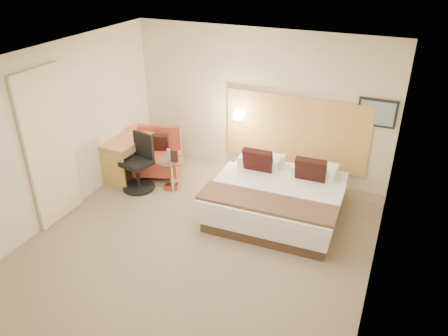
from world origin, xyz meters
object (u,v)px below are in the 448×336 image
at_px(bed, 278,196).
at_px(desk, 132,145).
at_px(lounge_chair, 158,156).
at_px(side_table, 172,173).
at_px(desk_chair, 139,167).

relative_size(bed, desk, 1.64).
distance_m(lounge_chair, side_table, 0.68).
xyz_separation_m(bed, desk_chair, (-2.51, -0.18, 0.10)).
relative_size(side_table, desk_chair, 0.61).
distance_m(bed, side_table, 1.98).
bearing_deg(bed, side_table, 179.00).
distance_m(bed, lounge_chair, 2.55).
bearing_deg(bed, desk_chair, -175.90).
bearing_deg(desk_chair, lounge_chair, 90.05).
xyz_separation_m(bed, lounge_chair, (-2.51, 0.46, 0.03)).
bearing_deg(desk_chair, bed, 4.10).
xyz_separation_m(desk, desk_chair, (0.41, -0.40, -0.19)).
distance_m(side_table, desk_chair, 0.58).
bearing_deg(desk, side_table, -11.47).
bearing_deg(bed, lounge_chair, 169.69).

